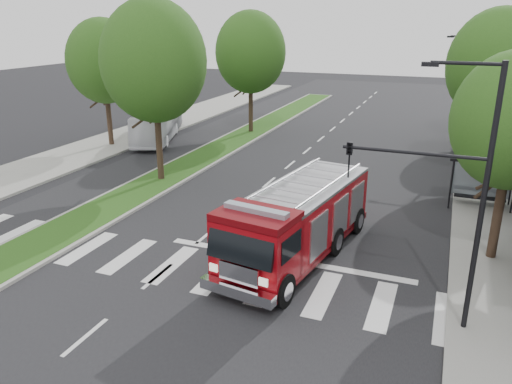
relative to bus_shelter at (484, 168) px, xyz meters
The scene contains 14 objects.
ground 14.00m from the bus_shelter, 143.97° to the right, with size 140.00×140.00×0.00m, color black.
sidewalk_right 3.00m from the bus_shelter, 54.94° to the left, with size 5.00×80.00×0.15m, color gray.
sidewalk_left 25.84m from the bus_shelter, behind, with size 5.00×80.00×0.15m, color gray.
median 19.92m from the bus_shelter, 150.20° to the left, with size 3.00×50.00×0.15m.
bus_shelter is the anchor object (origin of this frame).
tree_right_mid 7.36m from the bus_shelter, 87.07° to the left, with size 5.60×5.60×9.72m.
tree_right_far 16.30m from the bus_shelter, 88.92° to the left, with size 5.00×5.00×8.73m.
tree_median_near 17.98m from the bus_shelter, behind, with size 5.80×5.80×10.16m.
tree_median_far 21.36m from the bus_shelter, 145.43° to the left, with size 5.60×5.60×9.72m.
tree_left_mid 25.82m from the bus_shelter, behind, with size 5.20×5.20×9.16m.
streetlight_right_near 12.05m from the bus_shelter, 97.76° to the right, with size 4.08×0.22×8.00m.
streetlight_right_far 12.13m from the bus_shelter, 94.11° to the left, with size 2.11×0.20×8.00m.
fire_engine 11.10m from the bus_shelter, 128.49° to the right, with size 4.10×9.40×3.15m.
city_bus 24.31m from the bus_shelter, 162.68° to the left, with size 2.32×9.91×2.76m, color white.
Camera 1 is at (9.38, -17.90, 8.99)m, focal length 35.00 mm.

